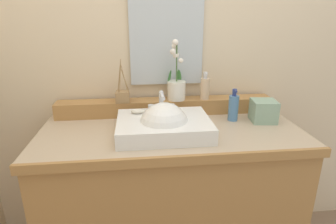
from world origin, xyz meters
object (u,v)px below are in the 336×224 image
sink_basin (164,127)px  potted_plant (176,85)px  lotion_bottle (233,107)px  soap_dispenser (205,88)px  tissue_box (263,111)px  reed_diffuser (123,96)px  soap_bar (138,111)px

sink_basin → potted_plant: 0.34m
lotion_bottle → sink_basin: bearing=-159.7°
soap_dispenser → tissue_box: size_ratio=1.25×
sink_basin → reed_diffuser: reed_diffuser is taller
soap_bar → sink_basin: bearing=-40.1°
soap_dispenser → soap_bar: bearing=-156.0°
tissue_box → soap_dispenser: bearing=150.6°
potted_plant → reed_diffuser: 0.32m
sink_basin → tissue_box: sink_basin is taller
sink_basin → soap_bar: sink_basin is taller
reed_diffuser → tissue_box: (0.78, -0.17, -0.06)m
potted_plant → lotion_bottle: 0.35m
soap_dispenser → tissue_box: soap_dispenser is taller
sink_basin → soap_dispenser: bearing=46.2°
reed_diffuser → lotion_bottle: bearing=-12.4°
sink_basin → lotion_bottle: bearing=20.3°
lotion_bottle → potted_plant: bearing=154.2°
potted_plant → reed_diffuser: bearing=-178.0°
sink_basin → reed_diffuser: (-0.21, 0.29, 0.08)m
potted_plant → soap_dispenser: bearing=-4.4°
potted_plant → soap_bar: bearing=-140.4°
reed_diffuser → tissue_box: size_ratio=1.89×
soap_bar → potted_plant: 0.31m
soap_bar → soap_dispenser: 0.44m
reed_diffuser → tissue_box: reed_diffuser is taller
sink_basin → potted_plant: bearing=70.8°
soap_bar → potted_plant: size_ratio=0.20×
soap_dispenser → lotion_bottle: soap_dispenser is taller
lotion_bottle → reed_diffuser: bearing=167.6°
potted_plant → tissue_box: potted_plant is taller
sink_basin → reed_diffuser: bearing=126.2°
sink_basin → lotion_bottle: 0.43m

